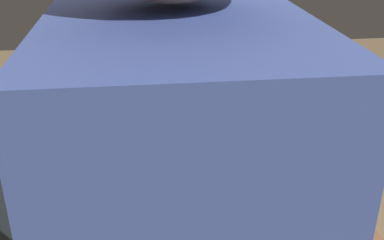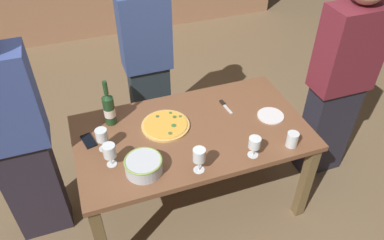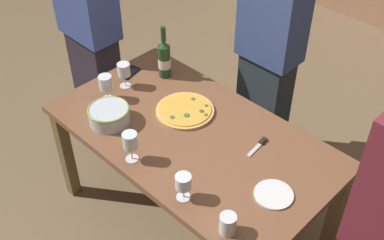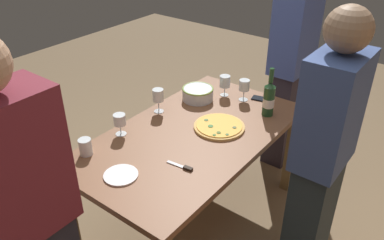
{
  "view_description": "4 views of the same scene",
  "coord_description": "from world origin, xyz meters",
  "px_view_note": "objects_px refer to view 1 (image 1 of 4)",
  "views": [
    {
      "loc": [
        -1.57,
        0.19,
        1.58
      ],
      "look_at": [
        0.0,
        0.0,
        0.85
      ],
      "focal_mm": 43.72,
      "sensor_mm": 36.0,
      "label": 1
    },
    {
      "loc": [
        -0.64,
        -1.82,
        2.46
      ],
      "look_at": [
        0.0,
        0.0,
        0.85
      ],
      "focal_mm": 34.84,
      "sensor_mm": 36.0,
      "label": 2
    },
    {
      "loc": [
        1.38,
        -1.4,
        2.52
      ],
      "look_at": [
        0.0,
        0.0,
        0.85
      ],
      "focal_mm": 45.03,
      "sensor_mm": 36.0,
      "label": 3
    },
    {
      "loc": [
        1.7,
        1.3,
        2.11
      ],
      "look_at": [
        0.0,
        0.0,
        0.85
      ],
      "focal_mm": 36.68,
      "sensor_mm": 36.0,
      "label": 4
    }
  ],
  "objects_px": {
    "wine_bottle": "(113,195)",
    "pizza": "(168,163)",
    "wine_glass_by_bottle": "(268,205)",
    "wine_glass_far_right": "(211,213)",
    "wine_glass_far_left": "(293,118)",
    "pizza_knife": "(141,110)",
    "wine_glass_near_pizza": "(264,87)",
    "serving_bowl": "(290,184)",
    "side_plate": "(186,87)",
    "person_guest_left": "(169,33)",
    "cup_amber": "(249,76)",
    "dining_table": "(192,164)"
  },
  "relations": [
    {
      "from": "wine_bottle",
      "to": "pizza_knife",
      "type": "xyz_separation_m",
      "value": [
        0.83,
        -0.09,
        -0.12
      ]
    },
    {
      "from": "cup_amber",
      "to": "wine_glass_by_bottle",
      "type": "bearing_deg",
      "value": 169.04
    },
    {
      "from": "dining_table",
      "to": "wine_glass_far_left",
      "type": "bearing_deg",
      "value": -102.83
    },
    {
      "from": "wine_bottle",
      "to": "wine_glass_far_left",
      "type": "relative_size",
      "value": 2.01
    },
    {
      "from": "pizza_knife",
      "to": "dining_table",
      "type": "bearing_deg",
      "value": -150.32
    },
    {
      "from": "wine_glass_near_pizza",
      "to": "wine_glass_far_right",
      "type": "height_order",
      "value": "wine_glass_far_right"
    },
    {
      "from": "wine_glass_by_bottle",
      "to": "pizza",
      "type": "bearing_deg",
      "value": 29.38
    },
    {
      "from": "wine_glass_near_pizza",
      "to": "person_guest_left",
      "type": "distance_m",
      "value": 0.95
    },
    {
      "from": "wine_glass_near_pizza",
      "to": "serving_bowl",
      "type": "bearing_deg",
      "value": 171.81
    },
    {
      "from": "wine_bottle",
      "to": "pizza",
      "type": "bearing_deg",
      "value": -25.62
    },
    {
      "from": "side_plate",
      "to": "person_guest_left",
      "type": "height_order",
      "value": "person_guest_left"
    },
    {
      "from": "wine_glass_by_bottle",
      "to": "wine_glass_far_right",
      "type": "bearing_deg",
      "value": 98.11
    },
    {
      "from": "pizza",
      "to": "serving_bowl",
      "type": "distance_m",
      "value": 0.43
    },
    {
      "from": "wine_bottle",
      "to": "wine_glass_near_pizza",
      "type": "bearing_deg",
      "value": -38.0
    },
    {
      "from": "wine_glass_far_right",
      "to": "side_plate",
      "type": "height_order",
      "value": "wine_glass_far_right"
    },
    {
      "from": "pizza",
      "to": "pizza_knife",
      "type": "height_order",
      "value": "pizza"
    },
    {
      "from": "cup_amber",
      "to": "pizza_knife",
      "type": "distance_m",
      "value": 0.59
    },
    {
      "from": "pizza_knife",
      "to": "wine_glass_far_left",
      "type": "bearing_deg",
      "value": -126.72
    },
    {
      "from": "pizza_knife",
      "to": "serving_bowl",
      "type": "bearing_deg",
      "value": -148.86
    },
    {
      "from": "pizza",
      "to": "person_guest_left",
      "type": "distance_m",
      "value": 1.35
    },
    {
      "from": "wine_bottle",
      "to": "cup_amber",
      "type": "height_order",
      "value": "wine_bottle"
    },
    {
      "from": "wine_glass_far_left",
      "to": "pizza",
      "type": "bearing_deg",
      "value": 99.49
    },
    {
      "from": "dining_table",
      "to": "cup_amber",
      "type": "bearing_deg",
      "value": -31.88
    },
    {
      "from": "wine_glass_far_right",
      "to": "cup_amber",
      "type": "xyz_separation_m",
      "value": [
        1.17,
        -0.38,
        -0.06
      ]
    },
    {
      "from": "wine_bottle",
      "to": "dining_table",
      "type": "bearing_deg",
      "value": -28.12
    },
    {
      "from": "side_plate",
      "to": "person_guest_left",
      "type": "xyz_separation_m",
      "value": [
        0.59,
        0.04,
        0.12
      ]
    },
    {
      "from": "wine_glass_far_left",
      "to": "person_guest_left",
      "type": "height_order",
      "value": "person_guest_left"
    },
    {
      "from": "wine_bottle",
      "to": "wine_glass_far_right",
      "type": "xyz_separation_m",
      "value": [
        -0.09,
        -0.25,
        -0.01
      ]
    },
    {
      "from": "pizza",
      "to": "wine_glass_far_left",
      "type": "relative_size",
      "value": 1.95
    },
    {
      "from": "wine_glass_far_left",
      "to": "person_guest_left",
      "type": "relative_size",
      "value": 0.1
    },
    {
      "from": "serving_bowl",
      "to": "cup_amber",
      "type": "xyz_separation_m",
      "value": [
        0.97,
        -0.1,
        -0.0
      ]
    },
    {
      "from": "side_plate",
      "to": "wine_glass_far_left",
      "type": "bearing_deg",
      "value": -154.64
    },
    {
      "from": "wine_glass_far_right",
      "to": "cup_amber",
      "type": "bearing_deg",
      "value": -17.88
    },
    {
      "from": "wine_glass_far_left",
      "to": "pizza_knife",
      "type": "bearing_deg",
      "value": 53.28
    },
    {
      "from": "pizza",
      "to": "person_guest_left",
      "type": "bearing_deg",
      "value": -4.64
    },
    {
      "from": "wine_glass_far_left",
      "to": "side_plate",
      "type": "bearing_deg",
      "value": 25.36
    },
    {
      "from": "wine_glass_far_right",
      "to": "person_guest_left",
      "type": "bearing_deg",
      "value": -0.88
    },
    {
      "from": "serving_bowl",
      "to": "wine_glass_near_pizza",
      "type": "height_order",
      "value": "wine_glass_near_pizza"
    },
    {
      "from": "cup_amber",
      "to": "side_plate",
      "type": "bearing_deg",
      "value": 86.42
    },
    {
      "from": "wine_glass_by_bottle",
      "to": "person_guest_left",
      "type": "relative_size",
      "value": 0.09
    },
    {
      "from": "pizza",
      "to": "wine_bottle",
      "type": "xyz_separation_m",
      "value": [
        -0.35,
        0.17,
        0.12
      ]
    },
    {
      "from": "wine_glass_by_bottle",
      "to": "cup_amber",
      "type": "bearing_deg",
      "value": -10.96
    },
    {
      "from": "wine_glass_far_right",
      "to": "pizza_knife",
      "type": "relative_size",
      "value": 0.96
    },
    {
      "from": "wine_glass_by_bottle",
      "to": "wine_glass_far_right",
      "type": "height_order",
      "value": "wine_glass_far_right"
    },
    {
      "from": "pizza",
      "to": "dining_table",
      "type": "bearing_deg",
      "value": -33.23
    },
    {
      "from": "dining_table",
      "to": "serving_bowl",
      "type": "distance_m",
      "value": 0.5
    },
    {
      "from": "dining_table",
      "to": "wine_glass_far_left",
      "type": "distance_m",
      "value": 0.43
    },
    {
      "from": "side_plate",
      "to": "wine_glass_by_bottle",
      "type": "bearing_deg",
      "value": -175.55
    },
    {
      "from": "pizza",
      "to": "person_guest_left",
      "type": "height_order",
      "value": "person_guest_left"
    },
    {
      "from": "pizza",
      "to": "wine_bottle",
      "type": "distance_m",
      "value": 0.41
    }
  ]
}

